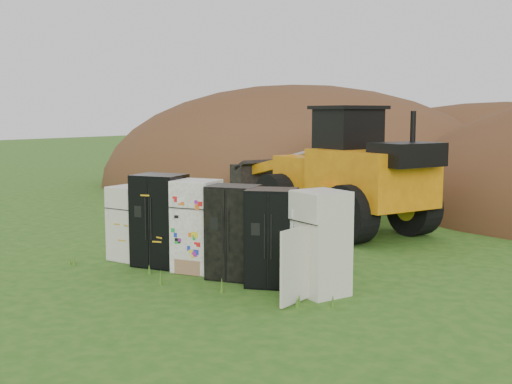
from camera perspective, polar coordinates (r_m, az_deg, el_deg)
ground at (r=12.57m, az=-3.41°, el=-7.38°), size 120.00×120.00×0.00m
fridge_leftmost at (r=13.96m, az=-11.23°, el=-2.73°), size 0.73×0.70×1.59m
fridge_black_side at (r=13.29m, az=-8.54°, el=-2.50°), size 1.12×0.96×1.89m
fridge_sticker at (r=12.75m, az=-5.29°, el=-3.01°), size 0.94×0.90×1.82m
fridge_dark_mid at (r=12.17m, az=-2.01°, el=-3.57°), size 1.07×0.95×1.77m
fridge_black_right at (r=11.66m, az=1.40°, el=-4.05°), size 1.11×1.03×1.77m
fridge_open_door at (r=11.13m, az=5.79°, el=-4.52°), size 1.04×1.01×1.81m
wheel_loader at (r=17.76m, az=6.37°, el=2.24°), size 7.40×5.20×3.32m
dirt_mound_left at (r=27.39m, az=3.24°, el=0.46°), size 18.34×13.76×8.63m
dirt_mound_back at (r=29.18m, az=21.06°, el=0.40°), size 18.06×12.04×7.22m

